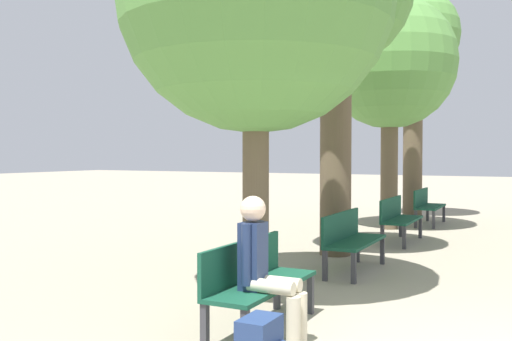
{
  "coord_description": "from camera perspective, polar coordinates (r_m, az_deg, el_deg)",
  "views": [
    {
      "loc": [
        0.15,
        -4.16,
        1.65
      ],
      "look_at": [
        -5.06,
        6.16,
        1.31
      ],
      "focal_mm": 40.0,
      "sensor_mm": 36.0,
      "label": 1
    }
  ],
  "objects": [
    {
      "name": "bench_row_3",
      "position": [
        13.85,
        16.69,
        -3.21
      ],
      "size": [
        0.47,
        1.54,
        0.83
      ],
      "color": "#144733",
      "rests_on": "ground_plane"
    },
    {
      "name": "bench_row_2",
      "position": [
        10.98,
        13.99,
        -4.46
      ],
      "size": [
        0.47,
        1.54,
        0.83
      ],
      "color": "#144733",
      "rests_on": "ground_plane"
    },
    {
      "name": "tree_row_3",
      "position": [
        15.57,
        15.48,
        12.28
      ],
      "size": [
        2.33,
        2.33,
        5.89
      ],
      "color": "brown",
      "rests_on": "ground_plane"
    },
    {
      "name": "person_seated",
      "position": [
        5.09,
        0.86,
        -9.35
      ],
      "size": [
        0.6,
        0.34,
        1.28
      ],
      "color": "beige",
      "rests_on": "ground_plane"
    },
    {
      "name": "bench_row_1",
      "position": [
        8.15,
        9.36,
        -6.56
      ],
      "size": [
        0.47,
        1.54,
        0.83
      ],
      "color": "#144733",
      "rests_on": "ground_plane"
    },
    {
      "name": "tree_row_2",
      "position": [
        13.0,
        13.24,
        10.32
      ],
      "size": [
        2.89,
        2.89,
        5.09
      ],
      "color": "brown",
      "rests_on": "ground_plane"
    },
    {
      "name": "bench_row_0",
      "position": [
        5.45,
        -0.12,
        -10.67
      ],
      "size": [
        0.47,
        1.54,
        0.83
      ],
      "color": "#144733",
      "rests_on": "ground_plane"
    }
  ]
}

